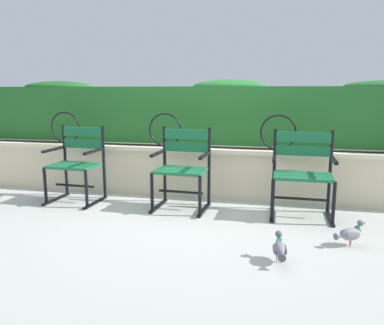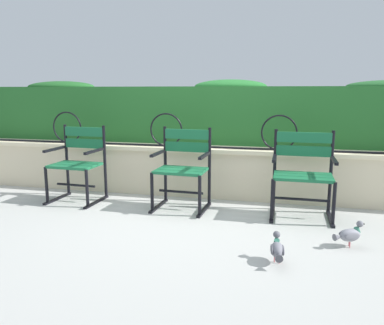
{
  "view_description": "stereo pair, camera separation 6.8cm",
  "coord_description": "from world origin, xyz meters",
  "px_view_note": "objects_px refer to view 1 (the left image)",
  "views": [
    {
      "loc": [
        0.89,
        -3.94,
        1.32
      ],
      "look_at": [
        0.0,
        0.04,
        0.55
      ],
      "focal_mm": 36.31,
      "sensor_mm": 36.0,
      "label": 1
    },
    {
      "loc": [
        0.96,
        -3.93,
        1.32
      ],
      "look_at": [
        0.0,
        0.04,
        0.55
      ],
      "focal_mm": 36.31,
      "sensor_mm": 36.0,
      "label": 2
    }
  ],
  "objects_px": {
    "pigeon_far_side": "(351,233)",
    "park_chair_left": "(77,162)",
    "park_chair_right": "(303,171)",
    "pigeon_near_chairs": "(280,249)",
    "park_chair_centre": "(183,167)"
  },
  "relations": [
    {
      "from": "pigeon_far_side",
      "to": "park_chair_left",
      "type": "bearing_deg",
      "value": 165.31
    },
    {
      "from": "park_chair_right",
      "to": "pigeon_near_chairs",
      "type": "relative_size",
      "value": 3.09
    },
    {
      "from": "park_chair_left",
      "to": "park_chair_centre",
      "type": "relative_size",
      "value": 1.0
    },
    {
      "from": "park_chair_right",
      "to": "park_chair_left",
      "type": "bearing_deg",
      "value": 179.98
    },
    {
      "from": "park_chair_centre",
      "to": "pigeon_near_chairs",
      "type": "relative_size",
      "value": 3.1
    },
    {
      "from": "park_chair_right",
      "to": "pigeon_near_chairs",
      "type": "bearing_deg",
      "value": -99.9
    },
    {
      "from": "park_chair_left",
      "to": "pigeon_far_side",
      "type": "relative_size",
      "value": 3.33
    },
    {
      "from": "pigeon_far_side",
      "to": "pigeon_near_chairs",
      "type": "bearing_deg",
      "value": -141.78
    },
    {
      "from": "park_chair_centre",
      "to": "park_chair_right",
      "type": "xyz_separation_m",
      "value": [
        1.3,
        0.0,
        0.0
      ]
    },
    {
      "from": "park_chair_left",
      "to": "pigeon_far_side",
      "type": "height_order",
      "value": "park_chair_left"
    },
    {
      "from": "park_chair_centre",
      "to": "pigeon_near_chairs",
      "type": "distance_m",
      "value": 1.68
    },
    {
      "from": "pigeon_near_chairs",
      "to": "pigeon_far_side",
      "type": "height_order",
      "value": "same"
    },
    {
      "from": "pigeon_near_chairs",
      "to": "pigeon_far_side",
      "type": "relative_size",
      "value": 1.08
    },
    {
      "from": "park_chair_centre",
      "to": "park_chair_right",
      "type": "height_order",
      "value": "park_chair_centre"
    },
    {
      "from": "park_chair_centre",
      "to": "pigeon_near_chairs",
      "type": "xyz_separation_m",
      "value": [
        1.08,
        -1.24,
        -0.36
      ]
    }
  ]
}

